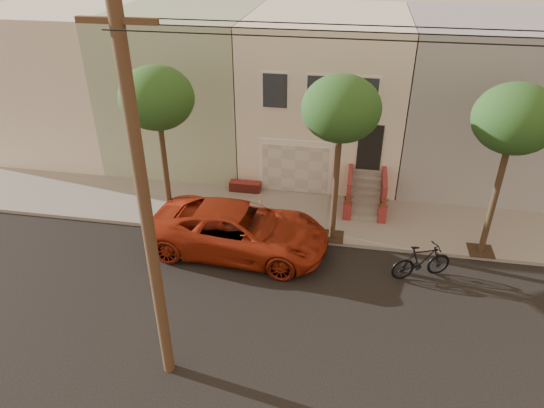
# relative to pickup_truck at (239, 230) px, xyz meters

# --- Properties ---
(ground) EXTENTS (90.00, 90.00, 0.00)m
(ground) POSITION_rel_pickup_truck_xyz_m (2.34, -2.61, -0.91)
(ground) COLOR black
(ground) RESTS_ON ground
(sidewalk) EXTENTS (40.00, 3.70, 0.15)m
(sidewalk) POSITION_rel_pickup_truck_xyz_m (2.34, 2.74, -0.83)
(sidewalk) COLOR gray
(sidewalk) RESTS_ON ground
(house_row) EXTENTS (33.10, 11.70, 7.00)m
(house_row) POSITION_rel_pickup_truck_xyz_m (2.34, 8.57, 2.74)
(house_row) COLOR beige
(house_row) RESTS_ON sidewalk
(tree_left) EXTENTS (2.70, 2.57, 6.30)m
(tree_left) POSITION_rel_pickup_truck_xyz_m (-3.16, 1.29, 4.35)
(tree_left) COLOR #2D2116
(tree_left) RESTS_ON sidewalk
(tree_mid) EXTENTS (2.70, 2.57, 6.30)m
(tree_mid) POSITION_rel_pickup_truck_xyz_m (3.34, 1.29, 4.35)
(tree_mid) COLOR #2D2116
(tree_mid) RESTS_ON sidewalk
(tree_right) EXTENTS (2.70, 2.57, 6.30)m
(tree_right) POSITION_rel_pickup_truck_xyz_m (8.84, 1.29, 4.35)
(tree_right) COLOR #2D2116
(tree_right) RESTS_ON sidewalk
(pickup_truck) EXTENTS (6.71, 3.41, 1.82)m
(pickup_truck) POSITION_rel_pickup_truck_xyz_m (0.00, 0.00, 0.00)
(pickup_truck) COLOR maroon
(pickup_truck) RESTS_ON ground
(motorcycle) EXTENTS (2.25, 1.39, 1.31)m
(motorcycle) POSITION_rel_pickup_truck_xyz_m (6.50, -0.46, -0.25)
(motorcycle) COLOR black
(motorcycle) RESTS_ON ground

